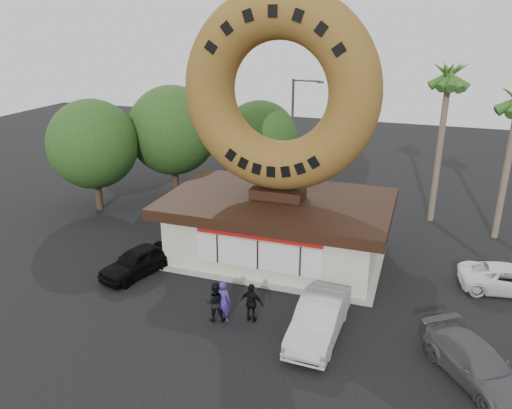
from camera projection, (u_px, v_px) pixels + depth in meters
The scene contains 15 objects.
ground at pixel (235, 318), 20.75m from camera, with size 90.00×90.00×0.00m, color black.
donut_shop at pixel (277, 226), 25.43m from camera, with size 11.20×7.20×3.80m.
giant_donut at pixel (279, 92), 23.09m from camera, with size 9.40×9.40×2.40m, color brown.
tree_west at pixel (173, 130), 33.54m from camera, with size 6.00×6.00×7.65m.
tree_mid at pixel (260, 139), 33.85m from camera, with size 5.20×5.20×6.63m.
tree_far at pixel (93, 144), 31.18m from camera, with size 5.60×5.60×7.14m.
palm_near at pixel (448, 81), 27.91m from camera, with size 2.60×2.60×9.75m.
street_lamp at pixel (294, 132), 33.92m from camera, with size 2.11×0.20×8.00m.
person_left at pixel (223, 301), 20.28m from camera, with size 0.67×0.44×1.83m, color navy.
person_center at pixel (215, 302), 20.31m from camera, with size 0.84×0.66×1.73m, color black.
person_right at pixel (252, 303), 20.26m from camera, with size 1.00×0.42×1.70m, color black.
car_black at pixel (137, 261), 24.14m from camera, with size 1.58×3.92×1.33m, color black.
car_silver at pixel (319, 319), 19.36m from camera, with size 1.62×4.66×1.53m, color #B4B4B9.
car_grey at pixel (477, 364), 17.01m from camera, with size 1.80×4.42×1.28m, color #545659.
car_white at pixel (510, 279), 22.63m from camera, with size 2.03×4.41×1.23m, color white.
Camera 1 is at (6.63, -16.52, 11.69)m, focal length 35.00 mm.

